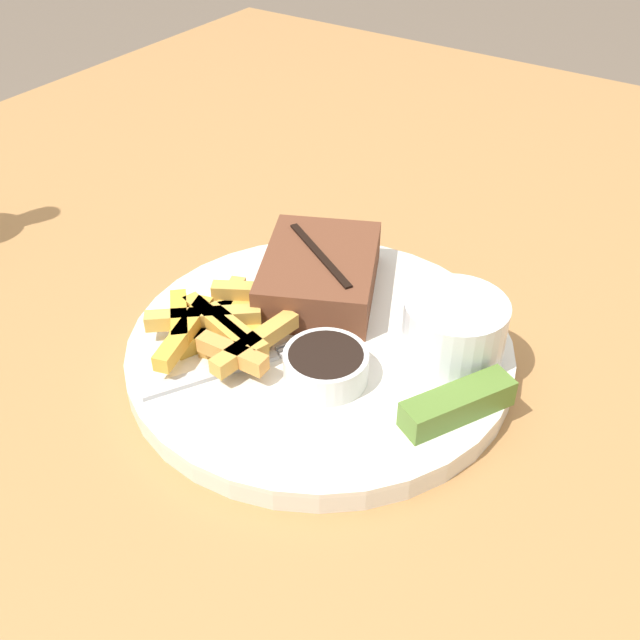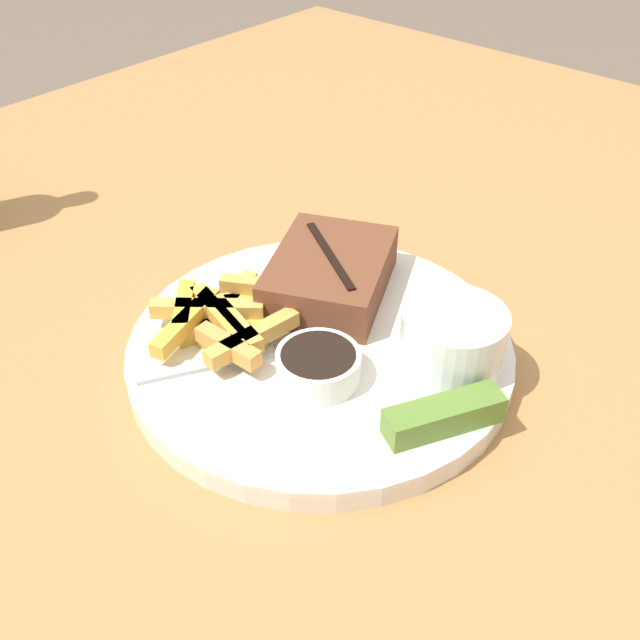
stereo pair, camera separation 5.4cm
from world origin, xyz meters
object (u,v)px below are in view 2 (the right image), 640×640
object	(u,v)px
steak_portion	(330,274)
pickle_spear	(444,415)
coleslaw_cup	(453,337)
fork_utensil	(221,361)
dinner_plate	(320,350)
dipping_sauce_cup	(318,365)

from	to	relation	value
steak_portion	pickle_spear	size ratio (longest dim) A/B	1.76
coleslaw_cup	fork_utensil	size ratio (longest dim) A/B	0.61
fork_utensil	pickle_spear	bearing A→B (deg)	-41.46
steak_portion	coleslaw_cup	distance (m)	0.12
coleslaw_cup	fork_utensil	bearing A→B (deg)	130.29
fork_utensil	dinner_plate	bearing A→B (deg)	-0.00
steak_portion	pickle_spear	distance (m)	0.17
pickle_spear	steak_portion	bearing A→B (deg)	66.81
dinner_plate	pickle_spear	xyz separation A→B (m)	(-0.01, -0.12, 0.02)
dinner_plate	pickle_spear	size ratio (longest dim) A/B	3.54
steak_portion	fork_utensil	xyz separation A→B (m)	(-0.12, 0.00, -0.02)
dinner_plate	fork_utensil	bearing A→B (deg)	149.91
steak_portion	pickle_spear	bearing A→B (deg)	-113.19
dipping_sauce_cup	pickle_spear	xyz separation A→B (m)	(0.02, -0.09, -0.00)
fork_utensil	steak_portion	bearing A→B (deg)	29.07
dipping_sauce_cup	fork_utensil	world-z (taller)	dipping_sauce_cup
dinner_plate	dipping_sauce_cup	size ratio (longest dim) A/B	4.83
dipping_sauce_cup	fork_utensil	xyz separation A→B (m)	(-0.03, 0.06, -0.01)
dipping_sauce_cup	fork_utensil	distance (m)	0.07
coleslaw_cup	pickle_spear	distance (m)	0.06
coleslaw_cup	fork_utensil	xyz separation A→B (m)	(-0.11, 0.12, -0.02)
steak_portion	fork_utensil	distance (m)	0.12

